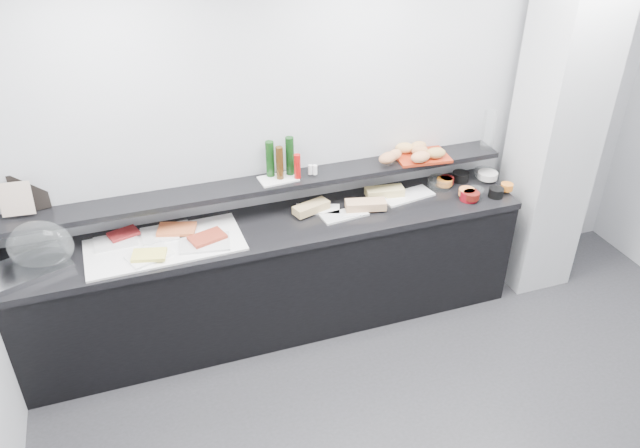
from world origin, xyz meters
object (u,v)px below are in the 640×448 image
object	(u,v)px
framed_print	(29,192)
sandwich_plate_mid	(344,215)
condiment_tray	(278,179)
carafe	(489,130)
cloche_base	(27,269)
bread_tray	(422,156)

from	to	relation	value
framed_print	sandwich_plate_mid	bearing A→B (deg)	-19.28
framed_print	condiment_tray	bearing A→B (deg)	-13.77
carafe	cloche_base	bearing A→B (deg)	-176.74
framed_print	carafe	world-z (taller)	carafe
cloche_base	framed_print	distance (m)	0.49
cloche_base	condiment_tray	distance (m)	1.72
sandwich_plate_mid	carafe	size ratio (longest dim) A/B	1.11
condiment_tray	sandwich_plate_mid	bearing A→B (deg)	-33.66
carafe	bread_tray	bearing A→B (deg)	178.86
cloche_base	bread_tray	world-z (taller)	bread_tray
cloche_base	condiment_tray	size ratio (longest dim) A/B	1.82
framed_print	bread_tray	size ratio (longest dim) A/B	0.66
sandwich_plate_mid	framed_print	world-z (taller)	framed_print
cloche_base	sandwich_plate_mid	world-z (taller)	cloche_base
cloche_base	sandwich_plate_mid	distance (m)	2.10
framed_print	carafe	size ratio (longest dim) A/B	0.87
bread_tray	carafe	xyz separation A→B (m)	(0.55, -0.01, 0.14)
sandwich_plate_mid	framed_print	xyz separation A→B (m)	(-2.03, 0.35, 0.37)
condiment_tray	framed_print	bearing A→B (deg)	170.90
sandwich_plate_mid	framed_print	size ratio (longest dim) A/B	1.28
cloche_base	carafe	world-z (taller)	carafe
condiment_tray	bread_tray	bearing A→B (deg)	-5.46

